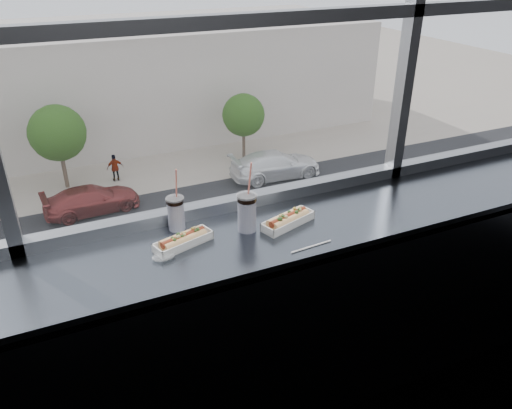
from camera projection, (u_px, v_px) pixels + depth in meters
name	position (u px, v px, depth m)	size (l,w,h in m)	color
wall_back_lower	(234.00, 295.00, 2.78)	(6.00, 6.00, 0.00)	black
counter	(254.00, 239.00, 2.32)	(6.00, 0.55, 0.06)	#575E67
counter_fascia	(277.00, 359.00, 2.36)	(6.00, 0.04, 1.04)	#575E67
hotdog_tray_left	(183.00, 240.00, 2.21)	(0.28, 0.16, 0.07)	white
hotdog_tray_right	(288.00, 220.00, 2.37)	(0.29, 0.17, 0.07)	white
soda_cup_left	(176.00, 212.00, 2.30)	(0.08, 0.08, 0.31)	white
soda_cup_right	(247.00, 211.00, 2.29)	(0.09, 0.09, 0.35)	white
loose_straw	(311.00, 246.00, 2.20)	(0.01, 0.01, 0.21)	white
wrapper	(163.00, 256.00, 2.12)	(0.10, 0.07, 0.02)	silver
plaza_ground	(47.00, 118.00, 43.22)	(120.00, 120.00, 0.00)	#A29586
street_asphalt	(83.00, 252.00, 24.24)	(80.00, 10.00, 0.06)	black
far_sidewalk	(66.00, 188.00, 30.70)	(80.00, 6.00, 0.04)	#A29586
far_building	(42.00, 86.00, 36.93)	(50.00, 14.00, 8.00)	beige
car_near_e	(399.00, 203.00, 26.27)	(6.85, 2.85, 2.28)	navy
car_near_c	(133.00, 268.00, 21.13)	(6.44, 2.68, 2.15)	#5D0A00
car_far_c	(276.00, 160.00, 31.51)	(6.80, 2.84, 2.27)	white
car_far_b	(91.00, 196.00, 27.40)	(5.98, 2.49, 1.99)	maroon
pedestrian_c	(115.00, 165.00, 31.08)	(0.94, 0.70, 2.11)	#66605B
tree_center	(57.00, 133.00, 29.13)	(3.32, 3.32, 5.19)	#47382B
tree_right	(243.00, 115.00, 33.70)	(2.90, 2.90, 4.53)	#47382B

